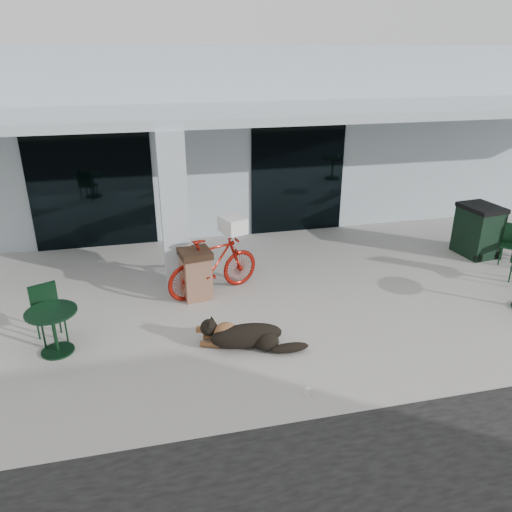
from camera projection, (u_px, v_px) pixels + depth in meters
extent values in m
plane|color=#AAA7A0|center=(282.00, 338.00, 8.34)|extent=(80.00, 80.00, 0.00)
cube|color=silver|center=(207.00, 126.00, 15.08)|extent=(22.00, 7.00, 4.50)
cube|color=black|center=(92.00, 192.00, 11.61)|extent=(2.80, 0.06, 2.70)
cube|color=black|center=(297.00, 180.00, 12.65)|extent=(2.40, 0.06, 2.70)
cube|color=silver|center=(174.00, 214.00, 9.48)|extent=(0.50, 0.50, 3.12)
cube|color=silver|center=(237.00, 113.00, 10.31)|extent=(22.00, 2.80, 0.18)
imported|color=maroon|center=(213.00, 265.00, 9.64)|extent=(2.03, 1.22, 1.18)
cube|color=white|center=(233.00, 225.00, 9.58)|extent=(0.54, 0.62, 0.31)
cylinder|color=white|center=(308.00, 392.00, 6.97)|extent=(0.11, 0.11, 0.11)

